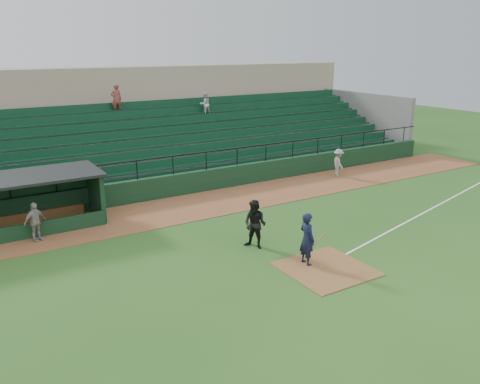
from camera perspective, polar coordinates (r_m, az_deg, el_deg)
ground at (r=18.93m, az=8.02°, el=-7.81°), size 90.00×90.00×0.00m
warning_track at (r=25.15m, az=-3.58°, el=-1.34°), size 40.00×4.00×0.03m
home_plate_dirt at (r=18.24m, az=10.03°, el=-8.84°), size 3.00×3.00×0.03m
foul_line at (r=25.17m, az=20.50°, el=-2.42°), size 17.49×4.44×0.01m
stadium_structure at (r=32.11m, az=-10.84°, el=6.59°), size 38.00×13.08×6.40m
batter_at_plate at (r=18.13m, az=7.85°, el=-5.47°), size 1.04×0.74×2.01m
umpire at (r=19.42m, az=1.78°, el=-3.82°), size 1.13×1.21×1.98m
runner at (r=30.66m, az=11.45°, el=3.38°), size 0.97×1.26×1.72m
dugout_player_a at (r=21.79m, az=-22.87°, el=-3.24°), size 1.05×0.76×1.66m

